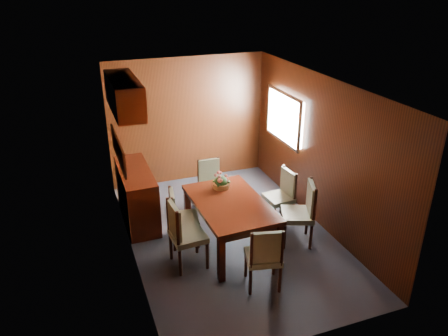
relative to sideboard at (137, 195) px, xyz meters
name	(u,v)px	position (x,y,z in m)	size (l,w,h in m)	color
ground	(230,236)	(1.25, -1.00, -0.45)	(4.50, 4.50, 0.00)	#323744
room_shell	(216,132)	(1.15, -0.67, 1.18)	(3.06, 4.52, 2.41)	black
sideboard	(137,195)	(0.00, 0.00, 0.00)	(0.48, 1.40, 0.90)	black
dining_table	(230,208)	(1.16, -1.23, 0.18)	(1.03, 1.61, 0.74)	black
chair_left_near	(183,231)	(0.37, -1.47, 0.11)	(0.48, 0.50, 1.00)	black
chair_left_far	(180,215)	(0.48, -0.92, 0.05)	(0.47, 0.48, 0.89)	black
chair_right_near	(303,210)	(2.21, -1.51, 0.10)	(0.59, 0.60, 0.99)	black
chair_right_far	(282,193)	(2.23, -0.83, 0.05)	(0.44, 0.45, 0.90)	black
chair_head	(264,255)	(1.22, -2.29, 0.06)	(0.53, 0.51, 0.93)	black
chair_foot	(211,181)	(1.28, 0.02, 0.03)	(0.41, 0.40, 0.87)	black
flower_centerpiece	(221,180)	(1.20, -0.75, 0.42)	(0.27, 0.27, 0.27)	#B46F37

